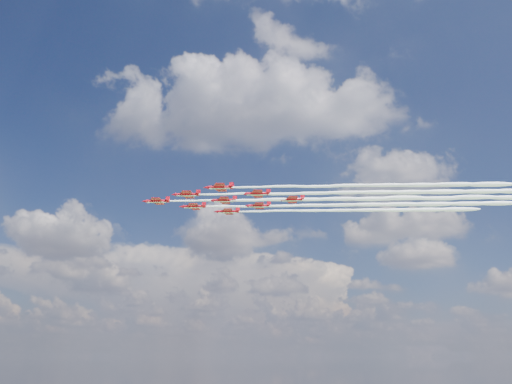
% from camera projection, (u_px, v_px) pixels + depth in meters
% --- Properties ---
extents(jet_lead, '(103.71, 15.88, 2.32)m').
position_uv_depth(jet_lead, '(305.00, 199.00, 162.91)').
color(jet_lead, red).
extents(jet_row2_port, '(103.71, 15.88, 2.32)m').
position_uv_depth(jet_row2_port, '(342.00, 193.00, 156.23)').
color(jet_row2_port, red).
extents(jet_row2_starb, '(103.71, 15.88, 2.32)m').
position_uv_depth(jet_row2_starb, '(337.00, 205.00, 168.83)').
color(jet_row2_starb, red).
extents(jet_row3_port, '(103.71, 15.88, 2.32)m').
position_uv_depth(jet_row3_port, '(382.00, 185.00, 149.54)').
color(jet_row3_port, red).
extents(jet_row3_centre, '(103.71, 15.88, 2.32)m').
position_uv_depth(jet_row3_centre, '(374.00, 199.00, 162.14)').
color(jet_row3_centre, red).
extents(jet_row3_starb, '(103.71, 15.88, 2.32)m').
position_uv_depth(jet_row3_starb, '(367.00, 210.00, 174.75)').
color(jet_row3_starb, red).
extents(jet_row4_port, '(103.71, 15.88, 2.32)m').
position_uv_depth(jet_row4_port, '(414.00, 192.00, 155.46)').
color(jet_row4_port, red).
extents(jet_row4_starb, '(103.71, 15.88, 2.32)m').
position_uv_depth(jet_row4_starb, '(403.00, 204.00, 168.06)').
color(jet_row4_starb, red).
extents(jet_tail, '(103.71, 15.88, 2.32)m').
position_uv_depth(jet_tail, '(443.00, 198.00, 161.37)').
color(jet_tail, red).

